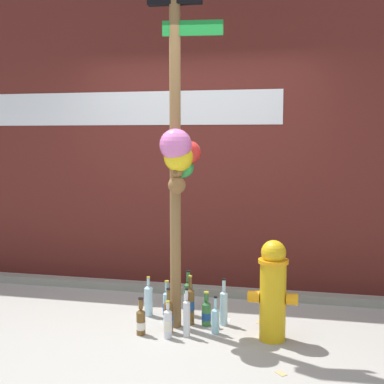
{
  "coord_description": "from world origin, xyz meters",
  "views": [
    {
      "loc": [
        1.16,
        -3.99,
        1.62
      ],
      "look_at": [
        0.22,
        0.2,
        1.16
      ],
      "focal_mm": 49.11,
      "sensor_mm": 36.0,
      "label": 1
    }
  ],
  "objects_px": {
    "bottle_8": "(141,321)",
    "bottle_1": "(206,313)",
    "fire_hydrant": "(273,290)",
    "bottle_6": "(188,297)",
    "memorial_post": "(178,129)",
    "bottle_9": "(149,300)",
    "bottle_5": "(167,306)",
    "bottle_3": "(168,323)",
    "bottle_2": "(224,306)",
    "bottle_10": "(190,305)",
    "bottle_4": "(187,317)",
    "bottle_7": "(215,319)",
    "bottle_0": "(168,316)"
  },
  "relations": [
    {
      "from": "bottle_8",
      "to": "bottle_1",
      "type": "bearing_deg",
      "value": 33.87
    },
    {
      "from": "fire_hydrant",
      "to": "bottle_6",
      "type": "height_order",
      "value": "fire_hydrant"
    },
    {
      "from": "memorial_post",
      "to": "bottle_8",
      "type": "bearing_deg",
      "value": -142.78
    },
    {
      "from": "bottle_1",
      "to": "bottle_8",
      "type": "relative_size",
      "value": 0.96
    },
    {
      "from": "bottle_6",
      "to": "bottle_9",
      "type": "height_order",
      "value": "bottle_6"
    },
    {
      "from": "bottle_5",
      "to": "bottle_3",
      "type": "bearing_deg",
      "value": -73.43
    },
    {
      "from": "bottle_1",
      "to": "bottle_2",
      "type": "relative_size",
      "value": 0.73
    },
    {
      "from": "memorial_post",
      "to": "bottle_10",
      "type": "xyz_separation_m",
      "value": [
        0.08,
        0.12,
        -1.51
      ]
    },
    {
      "from": "bottle_9",
      "to": "bottle_10",
      "type": "distance_m",
      "value": 0.44
    },
    {
      "from": "fire_hydrant",
      "to": "bottle_10",
      "type": "height_order",
      "value": "fire_hydrant"
    },
    {
      "from": "bottle_4",
      "to": "fire_hydrant",
      "type": "bearing_deg",
      "value": 7.2
    },
    {
      "from": "bottle_2",
      "to": "bottle_6",
      "type": "bearing_deg",
      "value": 153.85
    },
    {
      "from": "bottle_4",
      "to": "bottle_5",
      "type": "height_order",
      "value": "bottle_4"
    },
    {
      "from": "bottle_1",
      "to": "bottle_5",
      "type": "xyz_separation_m",
      "value": [
        -0.34,
        -0.02,
        0.04
      ]
    },
    {
      "from": "bottle_1",
      "to": "bottle_9",
      "type": "distance_m",
      "value": 0.57
    },
    {
      "from": "bottle_1",
      "to": "bottle_4",
      "type": "height_order",
      "value": "bottle_4"
    },
    {
      "from": "fire_hydrant",
      "to": "bottle_9",
      "type": "xyz_separation_m",
      "value": [
        -1.13,
        0.33,
        -0.26
      ]
    },
    {
      "from": "bottle_4",
      "to": "bottle_7",
      "type": "height_order",
      "value": "bottle_4"
    },
    {
      "from": "bottle_5",
      "to": "bottle_10",
      "type": "xyz_separation_m",
      "value": [
        0.2,
        0.02,
        0.02
      ]
    },
    {
      "from": "bottle_8",
      "to": "memorial_post",
      "type": "bearing_deg",
      "value": 37.22
    },
    {
      "from": "bottle_0",
      "to": "memorial_post",
      "type": "bearing_deg",
      "value": 59.87
    },
    {
      "from": "memorial_post",
      "to": "bottle_2",
      "type": "distance_m",
      "value": 1.56
    },
    {
      "from": "bottle_9",
      "to": "bottle_10",
      "type": "bearing_deg",
      "value": -17.47
    },
    {
      "from": "bottle_0",
      "to": "bottle_8",
      "type": "distance_m",
      "value": 0.23
    },
    {
      "from": "bottle_4",
      "to": "bottle_9",
      "type": "height_order",
      "value": "bottle_4"
    },
    {
      "from": "bottle_0",
      "to": "bottle_2",
      "type": "relative_size",
      "value": 0.92
    },
    {
      "from": "bottle_3",
      "to": "bottle_0",
      "type": "bearing_deg",
      "value": 102.98
    },
    {
      "from": "bottle_6",
      "to": "bottle_3",
      "type": "bearing_deg",
      "value": -93.61
    },
    {
      "from": "bottle_2",
      "to": "bottle_3",
      "type": "height_order",
      "value": "bottle_2"
    },
    {
      "from": "bottle_1",
      "to": "bottle_4",
      "type": "relative_size",
      "value": 0.74
    },
    {
      "from": "bottle_7",
      "to": "bottle_8",
      "type": "bearing_deg",
      "value": -165.31
    },
    {
      "from": "memorial_post",
      "to": "bottle_7",
      "type": "height_order",
      "value": "memorial_post"
    },
    {
      "from": "bottle_0",
      "to": "bottle_5",
      "type": "xyz_separation_m",
      "value": [
        -0.07,
        0.21,
        0.01
      ]
    },
    {
      "from": "bottle_6",
      "to": "bottle_7",
      "type": "distance_m",
      "value": 0.51
    },
    {
      "from": "bottle_7",
      "to": "bottle_0",
      "type": "bearing_deg",
      "value": -171.96
    },
    {
      "from": "bottle_1",
      "to": "bottle_7",
      "type": "xyz_separation_m",
      "value": [
        0.11,
        -0.17,
        0.01
      ]
    },
    {
      "from": "bottle_0",
      "to": "bottle_8",
      "type": "bearing_deg",
      "value": -154.0
    },
    {
      "from": "bottle_10",
      "to": "bottle_3",
      "type": "bearing_deg",
      "value": -106.75
    },
    {
      "from": "bottle_0",
      "to": "bottle_3",
      "type": "relative_size",
      "value": 1.21
    },
    {
      "from": "fire_hydrant",
      "to": "bottle_1",
      "type": "distance_m",
      "value": 0.67
    },
    {
      "from": "bottle_4",
      "to": "memorial_post",
      "type": "bearing_deg",
      "value": 124.55
    },
    {
      "from": "bottle_5",
      "to": "bottle_10",
      "type": "bearing_deg",
      "value": 4.25
    },
    {
      "from": "bottle_0",
      "to": "bottle_6",
      "type": "xyz_separation_m",
      "value": [
        0.07,
        0.45,
        0.03
      ]
    },
    {
      "from": "bottle_2",
      "to": "bottle_6",
      "type": "height_order",
      "value": "bottle_6"
    },
    {
      "from": "fire_hydrant",
      "to": "bottle_6",
      "type": "bearing_deg",
      "value": 151.77
    },
    {
      "from": "memorial_post",
      "to": "bottle_10",
      "type": "relative_size",
      "value": 7.04
    },
    {
      "from": "bottle_8",
      "to": "bottle_10",
      "type": "bearing_deg",
      "value": 43.4
    },
    {
      "from": "bottle_5",
      "to": "bottle_9",
      "type": "height_order",
      "value": "bottle_5"
    },
    {
      "from": "bottle_2",
      "to": "bottle_8",
      "type": "xyz_separation_m",
      "value": [
        -0.62,
        -0.37,
        -0.05
      ]
    },
    {
      "from": "fire_hydrant",
      "to": "bottle_8",
      "type": "distance_m",
      "value": 1.1
    }
  ]
}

